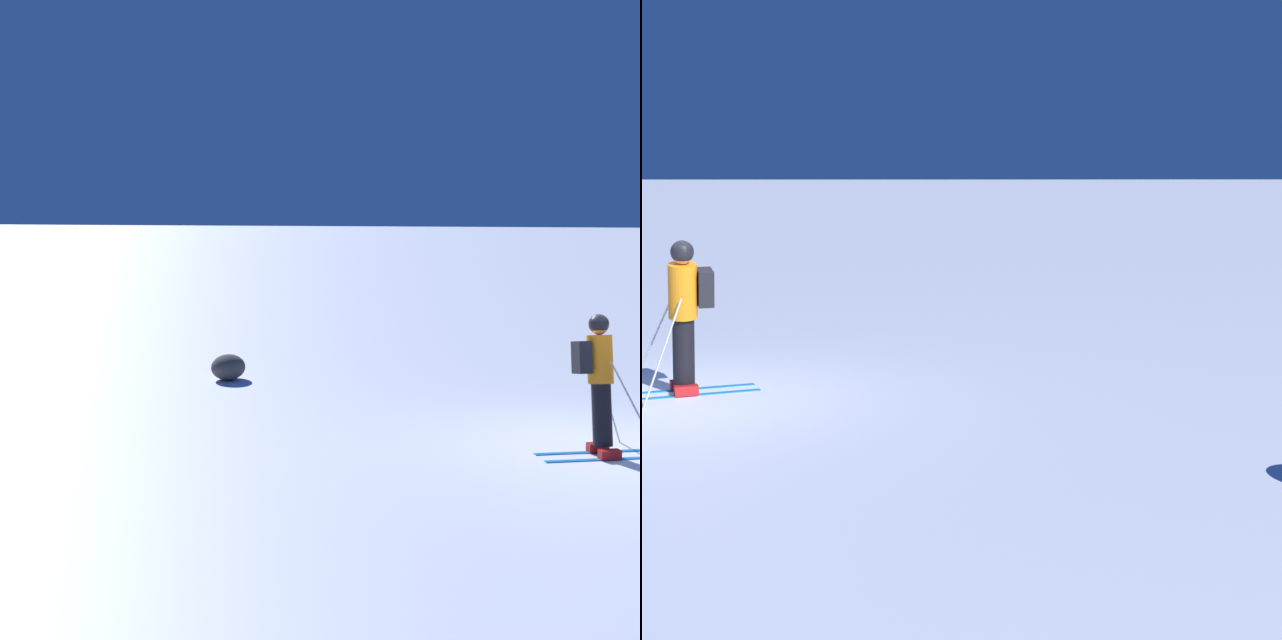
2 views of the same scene
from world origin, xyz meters
TOP-DOWN VIEW (x-y plane):
  - ground_plane at (0.00, 0.00)m, footprint 300.00×300.00m
  - skier at (-0.22, 0.09)m, footprint 1.35×1.83m
  - exposed_boulder_0 at (3.48, 6.76)m, footprint 0.77×0.65m

SIDE VIEW (x-z plane):
  - ground_plane at x=0.00m, z-range 0.00..0.00m
  - exposed_boulder_0 at x=3.48m, z-range 0.00..0.50m
  - skier at x=-0.22m, z-range 0.11..2.04m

